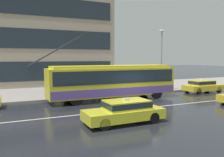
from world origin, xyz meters
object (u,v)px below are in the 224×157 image
object	(u,v)px
trolleybus	(113,81)
pedestrian_at_shelter	(137,76)
taxi_ahead_of_bus	(203,86)
street_lamp	(161,55)
taxi_oncoming_near	(125,110)
bus_shelter	(75,75)
pedestrian_walking_past	(65,85)
pedestrian_approaching_curb	(116,76)

from	to	relation	value
trolleybus	pedestrian_at_shelter	distance (m)	4.30
taxi_ahead_of_bus	street_lamp	distance (m)	5.37
taxi_oncoming_near	bus_shelter	bearing A→B (deg)	89.35
taxi_oncoming_near	pedestrian_walking_past	world-z (taller)	pedestrian_walking_past
taxi_ahead_of_bus	taxi_oncoming_near	size ratio (longest dim) A/B	0.95
trolleybus	taxi_ahead_of_bus	distance (m)	10.32
pedestrian_walking_past	street_lamp	distance (m)	10.53
street_lamp	trolleybus	bearing A→B (deg)	-162.10
taxi_ahead_of_bus	pedestrian_at_shelter	bearing A→B (deg)	161.23
bus_shelter	pedestrian_walking_past	size ratio (longest dim) A/B	2.46
taxi_oncoming_near	pedestrian_walking_past	bearing A→B (deg)	96.44
taxi_oncoming_near	pedestrian_at_shelter	world-z (taller)	pedestrian_at_shelter
trolleybus	street_lamp	size ratio (longest dim) A/B	1.95
taxi_oncoming_near	pedestrian_at_shelter	bearing A→B (deg)	55.73
taxi_ahead_of_bus	bus_shelter	world-z (taller)	bus_shelter
trolleybus	pedestrian_at_shelter	size ratio (longest dim) A/B	6.32
street_lamp	taxi_oncoming_near	bearing A→B (deg)	-135.18
taxi_oncoming_near	street_lamp	size ratio (longest dim) A/B	0.70
street_lamp	pedestrian_approaching_curb	bearing A→B (deg)	169.58
trolleybus	street_lamp	bearing A→B (deg)	17.90
pedestrian_approaching_curb	taxi_oncoming_near	bearing A→B (deg)	-113.17
pedestrian_approaching_curb	street_lamp	bearing A→B (deg)	-10.42
taxi_oncoming_near	pedestrian_at_shelter	xyz separation A→B (m)	(6.16, 9.04, 1.04)
taxi_ahead_of_bus	pedestrian_approaching_curb	xyz separation A→B (m)	(-8.51, 3.05, 1.05)
trolleybus	pedestrian_walking_past	distance (m)	4.55
bus_shelter	pedestrian_at_shelter	distance (m)	6.24
trolleybus	pedestrian_at_shelter	bearing A→B (deg)	30.61
taxi_ahead_of_bus	trolleybus	bearing A→B (deg)	179.74
trolleybus	taxi_ahead_of_bus	size ratio (longest dim) A/B	2.95
pedestrian_walking_past	bus_shelter	bearing A→B (deg)	37.98
pedestrian_approaching_curb	taxi_ahead_of_bus	bearing A→B (deg)	-19.73
taxi_oncoming_near	bus_shelter	size ratio (longest dim) A/B	1.10
pedestrian_at_shelter	pedestrian_approaching_curb	size ratio (longest dim) A/B	1.00
trolleybus	bus_shelter	world-z (taller)	trolleybus
taxi_ahead_of_bus	taxi_oncoming_near	distance (m)	14.44
trolleybus	bus_shelter	distance (m)	4.43
trolleybus	bus_shelter	size ratio (longest dim) A/B	3.08
pedestrian_at_shelter	pedestrian_approaching_curb	distance (m)	2.10
street_lamp	pedestrian_walking_past	bearing A→B (deg)	176.14
taxi_oncoming_near	pedestrian_approaching_curb	xyz separation A→B (m)	(4.22, 9.86, 1.05)
pedestrian_at_shelter	pedestrian_walking_past	world-z (taller)	pedestrian_at_shelter
taxi_ahead_of_bus	taxi_oncoming_near	world-z (taller)	same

